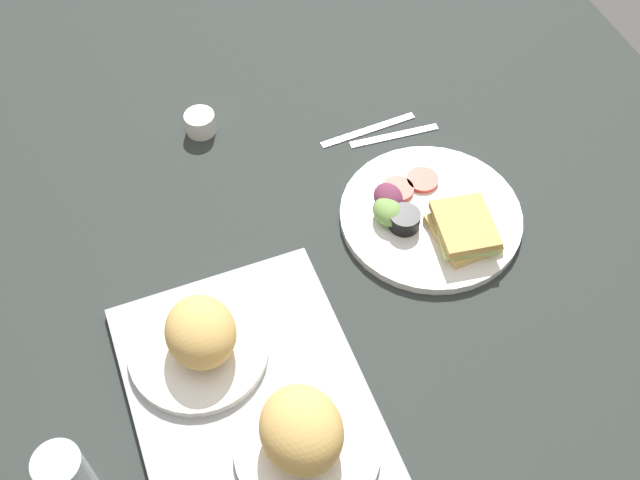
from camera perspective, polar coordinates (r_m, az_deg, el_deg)
The scene contains 8 objects.
ground_plane at distance 130.95cm, azimuth 1.54°, elevation -1.73°, with size 190.00×150.00×3.00cm, color #282D2B.
serving_tray at distance 116.42cm, azimuth -4.97°, elevation -11.60°, with size 45.00×33.00×1.60cm, color #9EA0A3.
bread_plate_near at distance 108.55cm, azimuth -1.22°, elevation -13.98°, with size 20.20×20.20×10.19cm.
bread_plate_far at distance 116.95cm, azimuth -8.68°, elevation -7.08°, with size 20.82×20.82×9.50cm.
plate_with_salad at distance 134.17cm, azimuth 8.00°, elevation 1.69°, with size 30.90×30.90×5.40cm.
espresso_cup at distance 148.62cm, azimuth -8.65°, elevation 8.37°, with size 5.60×5.60×4.00cm, color silver.
fork at distance 147.84cm, azimuth 5.40°, elevation 7.54°, with size 17.00×1.40×0.50cm, color #B7B7BC.
knife at distance 148.46cm, azimuth 3.51°, elevation 7.96°, with size 19.00×1.40×0.50cm, color #B7B7BC.
Camera 1 is at (-68.73, 29.05, 106.11)cm, focal length 44.27 mm.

